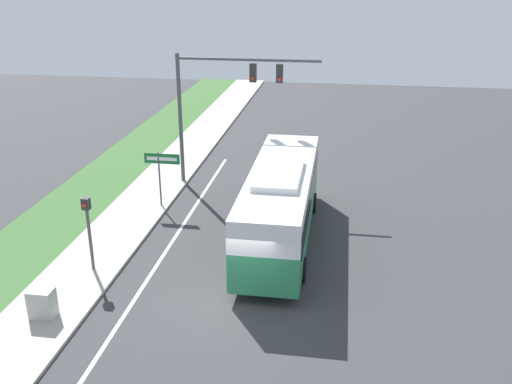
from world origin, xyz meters
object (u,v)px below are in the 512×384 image
object	(u,v)px
bus	(281,199)
pedestrian_signal	(88,222)
signal_gantry	(221,93)
street_sign	(161,168)
utility_cabinet	(42,303)

from	to	relation	value
bus	pedestrian_signal	xyz separation A→B (m)	(-6.65, -3.76, 0.21)
bus	signal_gantry	bearing A→B (deg)	121.57
bus	signal_gantry	distance (m)	7.77
bus	street_sign	world-z (taller)	bus
pedestrian_signal	utility_cabinet	bearing A→B (deg)	-94.94
street_sign	utility_cabinet	distance (m)	9.72
utility_cabinet	street_sign	bearing A→B (deg)	83.87
signal_gantry	street_sign	xyz separation A→B (m)	(-2.16, -3.52, -2.85)
bus	pedestrian_signal	size ratio (longest dim) A/B	3.45
utility_cabinet	signal_gantry	bearing A→B (deg)	76.31
signal_gantry	pedestrian_signal	size ratio (longest dim) A/B	2.39
street_sign	signal_gantry	bearing A→B (deg)	58.45
signal_gantry	street_sign	bearing A→B (deg)	-121.55
bus	pedestrian_signal	bearing A→B (deg)	-150.49
pedestrian_signal	utility_cabinet	distance (m)	3.55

